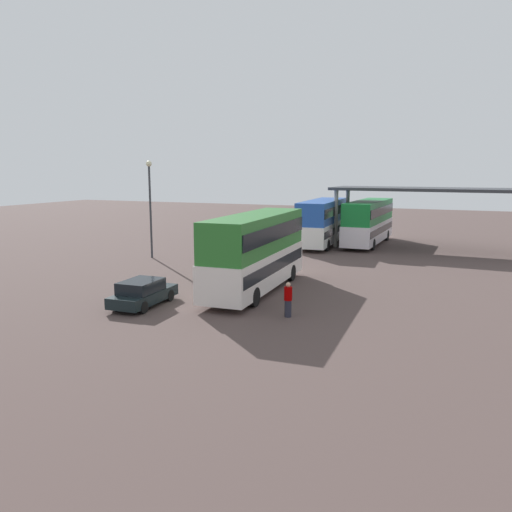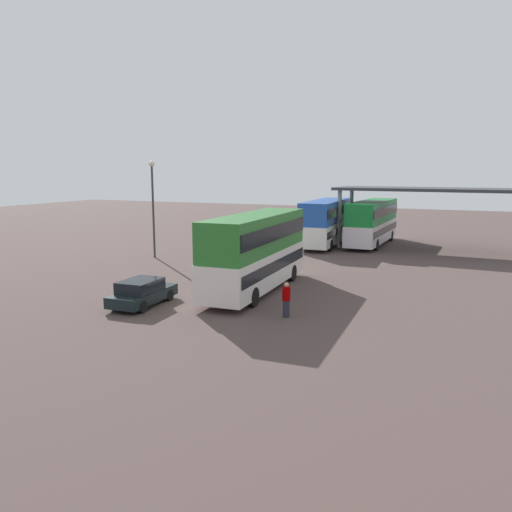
# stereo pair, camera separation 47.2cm
# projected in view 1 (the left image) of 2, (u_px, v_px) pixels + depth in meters

# --- Properties ---
(ground_plane) EXTENTS (140.00, 140.00, 0.00)m
(ground_plane) POSITION_uv_depth(u_px,v_px,m) (225.00, 300.00, 26.82)
(ground_plane) COLOR #4E3E3B
(double_decker_main) EXTENTS (2.88, 10.58, 4.34)m
(double_decker_main) POSITION_uv_depth(u_px,v_px,m) (256.00, 249.00, 28.42)
(double_decker_main) COLOR silver
(double_decker_main) RESTS_ON ground_plane
(parked_hatchback) EXTENTS (1.86, 4.08, 1.35)m
(parked_hatchback) POSITION_uv_depth(u_px,v_px,m) (143.00, 293.00, 25.46)
(parked_hatchback) COLOR black
(parked_hatchback) RESTS_ON ground_plane
(double_decker_near_canopy) EXTENTS (2.99, 10.28, 4.09)m
(double_decker_near_canopy) POSITION_uv_depth(u_px,v_px,m) (322.00, 221.00, 45.80)
(double_decker_near_canopy) COLOR white
(double_decker_near_canopy) RESTS_ON ground_plane
(double_decker_mid_row) EXTENTS (2.88, 10.92, 4.01)m
(double_decker_mid_row) POSITION_uv_depth(u_px,v_px,m) (369.00, 220.00, 46.41)
(double_decker_mid_row) COLOR silver
(double_decker_mid_row) RESTS_ON ground_plane
(depot_canopy) EXTENTS (16.53, 5.83, 5.29)m
(depot_canopy) POSITION_uv_depth(u_px,v_px,m) (429.00, 193.00, 42.83)
(depot_canopy) COLOR #33353A
(depot_canopy) RESTS_ON ground_plane
(lamppost_tall) EXTENTS (0.44, 0.44, 7.47)m
(lamppost_tall) POSITION_uv_depth(u_px,v_px,m) (150.00, 197.00, 38.86)
(lamppost_tall) COLOR #33353A
(lamppost_tall) RESTS_ON ground_plane
(pedestrian_waiting) EXTENTS (0.38, 0.38, 1.66)m
(pedestrian_waiting) POSITION_uv_depth(u_px,v_px,m) (288.00, 300.00, 23.53)
(pedestrian_waiting) COLOR #262633
(pedestrian_waiting) RESTS_ON ground_plane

